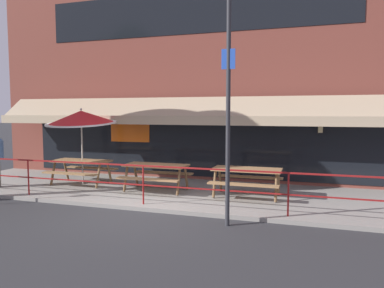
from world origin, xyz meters
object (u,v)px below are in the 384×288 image
at_px(picnic_table_centre, 156,170).
at_px(patio_umbrella_left, 81,118).
at_px(picnic_table_left, 81,165).
at_px(street_sign_pole, 228,108).
at_px(picnic_table_right, 247,174).

distance_m(picnic_table_centre, patio_umbrella_left, 2.99).
relative_size(picnic_table_left, patio_umbrella_left, 0.76).
relative_size(picnic_table_centre, street_sign_pole, 0.38).
bearing_deg(picnic_table_centre, picnic_table_right, 1.25).
relative_size(picnic_table_left, picnic_table_right, 1.00).
height_order(patio_umbrella_left, street_sign_pole, street_sign_pole).
distance_m(picnic_table_right, street_sign_pole, 2.89).
bearing_deg(street_sign_pole, picnic_table_centre, 138.86).
bearing_deg(picnic_table_right, street_sign_pole, -90.09).
bearing_deg(patio_umbrella_left, picnic_table_centre, -4.85).
bearing_deg(street_sign_pole, patio_umbrella_left, 154.41).
xyz_separation_m(picnic_table_right, patio_umbrella_left, (-5.18, 0.16, 1.47)).
distance_m(patio_umbrella_left, street_sign_pole, 5.75).
bearing_deg(picnic_table_left, picnic_table_right, -1.02).
xyz_separation_m(patio_umbrella_left, street_sign_pole, (5.18, -2.48, 0.25)).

